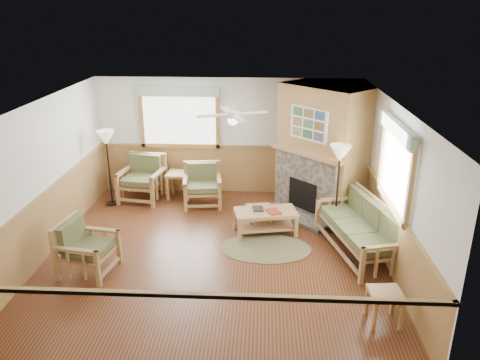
{
  "coord_description": "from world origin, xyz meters",
  "views": [
    {
      "loc": [
        0.83,
        -7.42,
        4.21
      ],
      "look_at": [
        0.4,
        0.7,
        1.15
      ],
      "focal_mm": 35.0,
      "sensor_mm": 36.0,
      "label": 1
    }
  ],
  "objects_px": {
    "armchair_back_left": "(142,179)",
    "end_table_chairs": "(180,185)",
    "end_table_sofa": "(384,307)",
    "sofa": "(358,228)",
    "coffee_table": "(265,222)",
    "armchair_back_right": "(202,186)",
    "armchair_left": "(87,248)",
    "floor_lamp_right": "(337,189)",
    "footstool": "(259,217)",
    "floor_lamp_left": "(109,168)"
  },
  "relations": [
    {
      "from": "armchair_back_right",
      "to": "armchair_left",
      "type": "relative_size",
      "value": 1.0
    },
    {
      "from": "armchair_back_right",
      "to": "footstool",
      "type": "distance_m",
      "value": 1.68
    },
    {
      "from": "end_table_sofa",
      "to": "sofa",
      "type": "bearing_deg",
      "value": 90.23
    },
    {
      "from": "floor_lamp_right",
      "to": "sofa",
      "type": "bearing_deg",
      "value": -70.99
    },
    {
      "from": "armchair_left",
      "to": "coffee_table",
      "type": "height_order",
      "value": "armchair_left"
    },
    {
      "from": "coffee_table",
      "to": "footstool",
      "type": "relative_size",
      "value": 2.45
    },
    {
      "from": "armchair_left",
      "to": "end_table_chairs",
      "type": "xyz_separation_m",
      "value": [
        0.96,
        3.29,
        -0.15
      ]
    },
    {
      "from": "armchair_back_right",
      "to": "coffee_table",
      "type": "xyz_separation_m",
      "value": [
        1.4,
        -1.33,
        -0.22
      ]
    },
    {
      "from": "coffee_table",
      "to": "floor_lamp_right",
      "type": "relative_size",
      "value": 0.67
    },
    {
      "from": "armchair_left",
      "to": "coffee_table",
      "type": "xyz_separation_m",
      "value": [
        2.94,
        1.57,
        -0.22
      ]
    },
    {
      "from": "floor_lamp_right",
      "to": "armchair_back_left",
      "type": "bearing_deg",
      "value": 161.66
    },
    {
      "from": "armchair_back_right",
      "to": "floor_lamp_right",
      "type": "relative_size",
      "value": 0.51
    },
    {
      "from": "floor_lamp_right",
      "to": "floor_lamp_left",
      "type": "bearing_deg",
      "value": 167.27
    },
    {
      "from": "footstool",
      "to": "armchair_left",
      "type": "bearing_deg",
      "value": -146.93
    },
    {
      "from": "armchair_back_right",
      "to": "floor_lamp_right",
      "type": "distance_m",
      "value": 3.04
    },
    {
      "from": "sofa",
      "to": "floor_lamp_right",
      "type": "distance_m",
      "value": 0.96
    },
    {
      "from": "armchair_back_left",
      "to": "footstool",
      "type": "xyz_separation_m",
      "value": [
        2.69,
        -1.29,
        -0.29
      ]
    },
    {
      "from": "floor_lamp_left",
      "to": "sofa",
      "type": "bearing_deg",
      "value": -20.54
    },
    {
      "from": "coffee_table",
      "to": "end_table_sofa",
      "type": "bearing_deg",
      "value": -69.55
    },
    {
      "from": "sofa",
      "to": "armchair_back_left",
      "type": "relative_size",
      "value": 2.04
    },
    {
      "from": "armchair_back_left",
      "to": "floor_lamp_right",
      "type": "distance_m",
      "value": 4.42
    },
    {
      "from": "armchair_back_left",
      "to": "armchair_back_right",
      "type": "height_order",
      "value": "armchair_back_left"
    },
    {
      "from": "floor_lamp_left",
      "to": "floor_lamp_right",
      "type": "height_order",
      "value": "floor_lamp_right"
    },
    {
      "from": "armchair_back_right",
      "to": "end_table_chairs",
      "type": "height_order",
      "value": "armchair_back_right"
    },
    {
      "from": "end_table_chairs",
      "to": "footstool",
      "type": "bearing_deg",
      "value": -38.21
    },
    {
      "from": "armchair_back_left",
      "to": "footstool",
      "type": "height_order",
      "value": "armchair_back_left"
    },
    {
      "from": "coffee_table",
      "to": "floor_lamp_left",
      "type": "xyz_separation_m",
      "value": [
        -3.44,
        1.25,
        0.61
      ]
    },
    {
      "from": "armchair_back_left",
      "to": "armchair_back_right",
      "type": "distance_m",
      "value": 1.43
    },
    {
      "from": "armchair_back_right",
      "to": "armchair_back_left",
      "type": "bearing_deg",
      "value": 163.0
    },
    {
      "from": "armchair_left",
      "to": "end_table_sofa",
      "type": "bearing_deg",
      "value": -93.86
    },
    {
      "from": "armchair_left",
      "to": "floor_lamp_left",
      "type": "relative_size",
      "value": 0.53
    },
    {
      "from": "end_table_chairs",
      "to": "footstool",
      "type": "xyz_separation_m",
      "value": [
        1.86,
        -1.46,
        -0.09
      ]
    },
    {
      "from": "end_table_sofa",
      "to": "floor_lamp_right",
      "type": "height_order",
      "value": "floor_lamp_right"
    },
    {
      "from": "floor_lamp_left",
      "to": "floor_lamp_right",
      "type": "relative_size",
      "value": 0.96
    },
    {
      "from": "end_table_sofa",
      "to": "floor_lamp_right",
      "type": "bearing_deg",
      "value": 95.85
    },
    {
      "from": "armchair_back_left",
      "to": "floor_lamp_right",
      "type": "relative_size",
      "value": 0.57
    },
    {
      "from": "armchair_left",
      "to": "coffee_table",
      "type": "distance_m",
      "value": 3.34
    },
    {
      "from": "armchair_back_left",
      "to": "armchair_left",
      "type": "xyz_separation_m",
      "value": [
        -0.12,
        -3.12,
        -0.05
      ]
    },
    {
      "from": "sofa",
      "to": "end_table_sofa",
      "type": "xyz_separation_m",
      "value": [
        0.01,
        -2.02,
        -0.22
      ]
    },
    {
      "from": "footstool",
      "to": "end_table_sofa",
      "type": "bearing_deg",
      "value": -58.68
    },
    {
      "from": "floor_lamp_right",
      "to": "end_table_chairs",
      "type": "bearing_deg",
      "value": 155.07
    },
    {
      "from": "end_table_chairs",
      "to": "armchair_left",
      "type": "bearing_deg",
      "value": -106.18
    },
    {
      "from": "coffee_table",
      "to": "end_table_chairs",
      "type": "relative_size",
      "value": 1.96
    },
    {
      "from": "armchair_back_left",
      "to": "end_table_chairs",
      "type": "relative_size",
      "value": 1.67
    },
    {
      "from": "sofa",
      "to": "end_table_chairs",
      "type": "bearing_deg",
      "value": -138.06
    },
    {
      "from": "coffee_table",
      "to": "end_table_chairs",
      "type": "distance_m",
      "value": 2.63
    },
    {
      "from": "armchair_back_right",
      "to": "armchair_left",
      "type": "distance_m",
      "value": 3.28
    },
    {
      "from": "end_table_chairs",
      "to": "floor_lamp_left",
      "type": "xyz_separation_m",
      "value": [
        -1.46,
        -0.47,
        0.55
      ]
    },
    {
      "from": "end_table_sofa",
      "to": "end_table_chairs",
      "type": "bearing_deg",
      "value": 129.64
    },
    {
      "from": "end_table_chairs",
      "to": "floor_lamp_right",
      "type": "relative_size",
      "value": 0.34
    }
  ]
}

